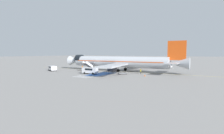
% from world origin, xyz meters
% --- Properties ---
extents(ground_plane, '(600.00, 600.00, 0.00)m').
position_xyz_m(ground_plane, '(0.00, 0.00, 0.00)').
color(ground_plane, gray).
extents(apron_leadline_yellow, '(80.60, 6.46, 0.01)m').
position_xyz_m(apron_leadline_yellow, '(1.25, -0.49, 0.00)').
color(apron_leadline_yellow, gold).
rests_on(apron_leadline_yellow, ground_plane).
extents(apron_stand_patch_blue, '(5.01, 10.82, 0.01)m').
position_xyz_m(apron_stand_patch_blue, '(1.25, -10.73, 0.00)').
color(apron_stand_patch_blue, '#2856A8').
rests_on(apron_stand_patch_blue, ground_plane).
extents(apron_walkway_bar_0, '(0.44, 3.60, 0.01)m').
position_xyz_m(apron_walkway_bar_0, '(-1.75, -18.64, 0.00)').
color(apron_walkway_bar_0, silver).
rests_on(apron_walkway_bar_0, ground_plane).
extents(apron_walkway_bar_1, '(0.44, 3.60, 0.01)m').
position_xyz_m(apron_walkway_bar_1, '(-0.55, -18.64, 0.00)').
color(apron_walkway_bar_1, silver).
rests_on(apron_walkway_bar_1, ground_plane).
extents(apron_walkway_bar_2, '(0.44, 3.60, 0.01)m').
position_xyz_m(apron_walkway_bar_2, '(0.65, -18.64, 0.00)').
color(apron_walkway_bar_2, silver).
rests_on(apron_walkway_bar_2, ground_plane).
extents(apron_walkway_bar_3, '(0.44, 3.60, 0.01)m').
position_xyz_m(apron_walkway_bar_3, '(1.85, -18.64, 0.00)').
color(apron_walkway_bar_3, silver).
rests_on(apron_walkway_bar_3, ground_plane).
extents(apron_walkway_bar_4, '(0.44, 3.60, 0.01)m').
position_xyz_m(apron_walkway_bar_4, '(3.05, -18.64, 0.00)').
color(apron_walkway_bar_4, silver).
rests_on(apron_walkway_bar_4, ground_plane).
extents(airliner, '(47.24, 36.89, 10.51)m').
position_xyz_m(airliner, '(1.89, -0.44, 3.48)').
color(airliner, '#B7BCC4').
rests_on(airliner, ground_plane).
extents(boarding_stairs_forward, '(2.57, 5.36, 3.88)m').
position_xyz_m(boarding_stairs_forward, '(-8.50, -5.78, 0.97)').
color(boarding_stairs_forward, '#ADB2BA').
rests_on(boarding_stairs_forward, ground_plane).
extents(fuel_tanker, '(8.61, 2.71, 3.38)m').
position_xyz_m(fuel_tanker, '(10.75, 21.83, 1.70)').
color(fuel_tanker, '#38383D').
rests_on(fuel_tanker, ground_plane).
extents(service_van_0, '(5.23, 2.51, 2.02)m').
position_xyz_m(service_van_0, '(-1.82, -12.50, 1.22)').
color(service_van_0, silver).
rests_on(service_van_0, ground_plane).
extents(service_van_1, '(4.76, 3.57, 1.86)m').
position_xyz_m(service_van_1, '(-19.80, -12.83, 1.13)').
color(service_van_1, silver).
rests_on(service_van_1, ground_plane).
extents(baggage_cart, '(2.82, 2.96, 0.87)m').
position_xyz_m(baggage_cart, '(7.28, -7.63, 0.26)').
color(baggage_cart, gray).
rests_on(baggage_cart, ground_plane).
extents(ground_crew_0, '(0.33, 0.47, 1.61)m').
position_xyz_m(ground_crew_0, '(11.81, -3.66, 0.92)').
color(ground_crew_0, black).
rests_on(ground_crew_0, ground_plane).
extents(ground_crew_1, '(0.39, 0.49, 1.75)m').
position_xyz_m(ground_crew_1, '(-12.55, -4.46, 1.01)').
color(ground_crew_1, black).
rests_on(ground_crew_1, ground_plane).
extents(traffic_cone_0, '(0.46, 0.46, 0.51)m').
position_xyz_m(traffic_cone_0, '(14.93, -7.91, 0.26)').
color(traffic_cone_0, orange).
rests_on(traffic_cone_0, ground_plane).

